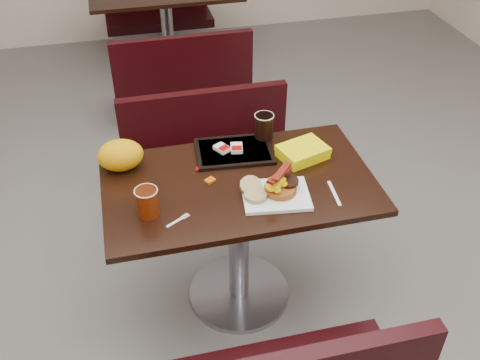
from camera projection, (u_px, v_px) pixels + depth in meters
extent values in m
cube|color=gray|center=(239.00, 294.00, 2.92)|extent=(6.00, 7.00, 0.01)
cube|color=white|center=(276.00, 195.00, 2.37)|extent=(0.31, 0.26, 0.02)
cylinder|color=#905418|center=(280.00, 189.00, 2.37)|extent=(0.15, 0.15, 0.03)
cylinder|color=black|center=(288.00, 181.00, 2.38)|extent=(0.11, 0.11, 0.01)
ellipsoid|color=#FFDF05|center=(277.00, 183.00, 2.34)|extent=(0.11, 0.10, 0.05)
cylinder|color=tan|center=(256.00, 196.00, 2.34)|extent=(0.12, 0.12, 0.02)
cylinder|color=tan|center=(251.00, 186.00, 2.37)|extent=(0.10, 0.10, 0.05)
cylinder|color=#912705|center=(147.00, 202.00, 2.25)|extent=(0.10, 0.10, 0.13)
cube|color=white|center=(334.00, 193.00, 2.39)|extent=(0.03, 0.17, 0.00)
cube|color=#C54F08|center=(210.00, 180.00, 2.46)|extent=(0.05, 0.05, 0.01)
cube|color=#8C0504|center=(200.00, 169.00, 2.53)|extent=(0.04, 0.03, 0.01)
cube|color=black|center=(234.00, 151.00, 2.63)|extent=(0.38, 0.29, 0.02)
cube|color=silver|center=(222.00, 148.00, 2.62)|extent=(0.08, 0.09, 0.02)
cube|color=silver|center=(237.00, 148.00, 2.62)|extent=(0.07, 0.08, 0.02)
cylinder|color=black|center=(264.00, 126.00, 2.68)|extent=(0.11, 0.11, 0.12)
cube|color=#F6E504|center=(303.00, 152.00, 2.59)|extent=(0.25, 0.22, 0.06)
ellipsoid|color=#FF9C08|center=(120.00, 155.00, 2.50)|extent=(0.23, 0.18, 0.14)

